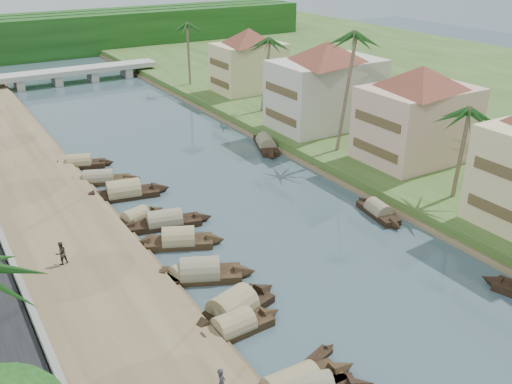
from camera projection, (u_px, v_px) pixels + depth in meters
ground at (351, 285)px, 40.25m from camera, size 220.00×220.00×0.00m
left_bank at (51, 223)px, 48.14m from camera, size 10.00×180.00×0.80m
right_bank at (367, 148)px, 64.61m from camera, size 16.00×180.00×1.20m
treeline at (36, 36)px, 116.71m from camera, size 120.00×14.00×8.00m
bridge at (74, 72)px, 95.77m from camera, size 28.00×4.00×2.40m
building_mid at (418, 112)px, 58.14m from camera, size 14.11×14.11×9.70m
building_far at (326, 84)px, 68.50m from camera, size 15.59×15.59×10.20m
building_distant at (249, 59)px, 84.79m from camera, size 12.62×12.62×9.20m
sampan_4 at (234, 328)px, 35.19m from camera, size 7.22×2.01×2.06m
sampan_5 at (233, 310)px, 36.86m from camera, size 8.48×4.33×2.58m
sampan_6 at (200, 273)px, 40.85m from camera, size 8.28×5.22×2.44m
sampan_7 at (186, 273)px, 40.93m from camera, size 6.56×2.65×1.78m
sampan_8 at (179, 241)px, 45.24m from camera, size 7.57×4.80×2.32m
sampan_9 at (165, 222)px, 48.21m from camera, size 8.63×3.50×2.15m
sampan_10 at (136, 218)px, 48.90m from camera, size 6.39×3.13×1.80m
sampan_11 at (124, 193)px, 53.72m from camera, size 9.23×3.68×2.54m
sampan_12 at (99, 180)px, 56.74m from camera, size 8.31×4.41×2.01m
sampan_13 at (80, 163)px, 60.78m from camera, size 7.40×4.04×2.04m
sampan_15 at (378, 212)px, 50.10m from camera, size 2.44×6.94×1.88m
sampan_16 at (266, 144)px, 66.33m from camera, size 4.81×9.03×2.20m
canoe_1 at (311, 364)px, 32.64m from camera, size 4.67×2.15×0.75m
canoe_2 at (127, 221)px, 49.07m from camera, size 5.98×3.23×0.89m
palm_1 at (466, 112)px, 48.12m from camera, size 3.20×3.20×9.46m
palm_2 at (346, 38)px, 57.62m from camera, size 3.20×3.20×13.85m
palm_3 at (264, 42)px, 72.90m from camera, size 3.20×3.20×10.82m
palm_7 at (187, 25)px, 86.62m from camera, size 3.20×3.20×10.80m
tree_6 at (352, 79)px, 71.95m from camera, size 4.14×4.14×6.70m
person_near at (221, 383)px, 29.05m from camera, size 0.67×0.76×1.75m
person_far at (61, 253)px, 40.99m from camera, size 1.00×0.87×1.76m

